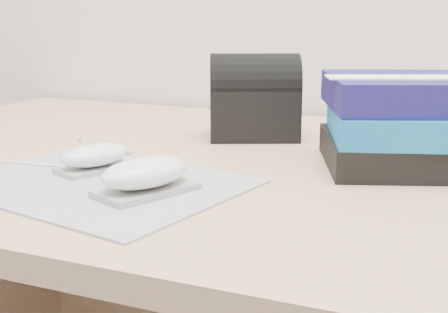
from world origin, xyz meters
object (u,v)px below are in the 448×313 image
at_px(desk, 332,307).
at_px(book_stack, 422,123).
at_px(mouse_rear, 95,157).
at_px(mouse_front, 146,175).
at_px(pouch, 254,97).

height_order(desk, book_stack, book_stack).
bearing_deg(mouse_rear, mouse_front, -29.05).
relative_size(desk, book_stack, 5.28).
xyz_separation_m(desk, mouse_front, (-0.16, -0.27, 0.26)).
height_order(mouse_front, pouch, pouch).
bearing_deg(book_stack, mouse_rear, -152.53).
bearing_deg(mouse_front, book_stack, 44.00).
relative_size(mouse_rear, book_stack, 0.37).
bearing_deg(mouse_front, desk, 58.74).
height_order(desk, mouse_rear, mouse_rear).
distance_m(book_stack, pouch, 0.29).
relative_size(desk, pouch, 9.26).
distance_m(desk, mouse_rear, 0.43).
height_order(mouse_rear, mouse_front, mouse_front).
xyz_separation_m(mouse_rear, book_stack, (0.39, 0.20, 0.04)).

